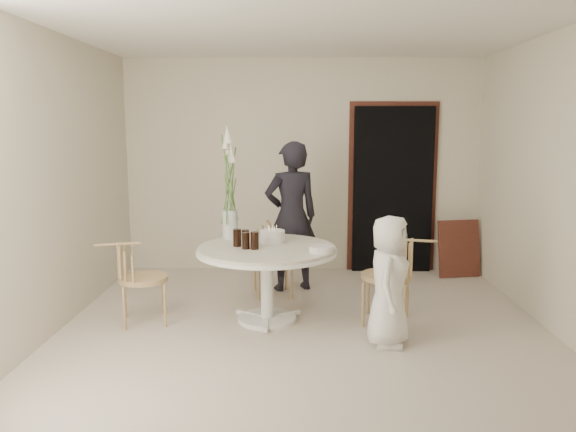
{
  "coord_description": "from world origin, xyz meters",
  "views": [
    {
      "loc": [
        -0.07,
        -4.93,
        1.85
      ],
      "look_at": [
        -0.15,
        0.3,
        1.02
      ],
      "focal_mm": 35.0,
      "sensor_mm": 36.0,
      "label": 1
    }
  ],
  "objects_px": {
    "table": "(267,258)",
    "birthday_cake": "(272,236)",
    "chair_right": "(399,268)",
    "girl": "(291,217)",
    "chair_left": "(131,271)",
    "boy": "(389,281)",
    "chair_far": "(271,248)",
    "flower_vase": "(230,192)"
  },
  "relations": [
    {
      "from": "table",
      "to": "birthday_cake",
      "type": "relative_size",
      "value": 5.45
    },
    {
      "from": "girl",
      "to": "chair_left",
      "type": "bearing_deg",
      "value": 19.71
    },
    {
      "from": "girl",
      "to": "flower_vase",
      "type": "distance_m",
      "value": 0.99
    },
    {
      "from": "table",
      "to": "flower_vase",
      "type": "bearing_deg",
      "value": 135.35
    },
    {
      "from": "girl",
      "to": "birthday_cake",
      "type": "bearing_deg",
      "value": 60.32
    },
    {
      "from": "chair_right",
      "to": "chair_left",
      "type": "bearing_deg",
      "value": -74.33
    },
    {
      "from": "boy",
      "to": "birthday_cake",
      "type": "height_order",
      "value": "boy"
    },
    {
      "from": "chair_far",
      "to": "chair_right",
      "type": "xyz_separation_m",
      "value": [
        1.25,
        -0.98,
        0.03
      ]
    },
    {
      "from": "chair_left",
      "to": "birthday_cake",
      "type": "bearing_deg",
      "value": -93.28
    },
    {
      "from": "chair_right",
      "to": "flower_vase",
      "type": "height_order",
      "value": "flower_vase"
    },
    {
      "from": "table",
      "to": "girl",
      "type": "relative_size",
      "value": 0.79
    },
    {
      "from": "chair_far",
      "to": "chair_left",
      "type": "height_order",
      "value": "chair_left"
    },
    {
      "from": "table",
      "to": "chair_far",
      "type": "height_order",
      "value": "chair_far"
    },
    {
      "from": "table",
      "to": "flower_vase",
      "type": "height_order",
      "value": "flower_vase"
    },
    {
      "from": "girl",
      "to": "boy",
      "type": "relative_size",
      "value": 1.51
    },
    {
      "from": "girl",
      "to": "boy",
      "type": "xyz_separation_m",
      "value": [
        0.84,
        -1.65,
        -0.28
      ]
    },
    {
      "from": "chair_far",
      "to": "boy",
      "type": "xyz_separation_m",
      "value": [
        1.07,
        -1.52,
        0.05
      ]
    },
    {
      "from": "girl",
      "to": "birthday_cake",
      "type": "height_order",
      "value": "girl"
    },
    {
      "from": "birthday_cake",
      "to": "flower_vase",
      "type": "relative_size",
      "value": 0.21
    },
    {
      "from": "chair_far",
      "to": "boy",
      "type": "bearing_deg",
      "value": -66.01
    },
    {
      "from": "table",
      "to": "boy",
      "type": "distance_m",
      "value": 1.21
    },
    {
      "from": "table",
      "to": "chair_left",
      "type": "bearing_deg",
      "value": -176.01
    },
    {
      "from": "chair_right",
      "to": "boy",
      "type": "bearing_deg",
      "value": -4.32
    },
    {
      "from": "boy",
      "to": "chair_far",
      "type": "bearing_deg",
      "value": 50.45
    },
    {
      "from": "chair_left",
      "to": "flower_vase",
      "type": "xyz_separation_m",
      "value": [
        0.88,
        0.48,
        0.69
      ]
    },
    {
      "from": "chair_far",
      "to": "birthday_cake",
      "type": "height_order",
      "value": "birthday_cake"
    },
    {
      "from": "boy",
      "to": "girl",
      "type": "bearing_deg",
      "value": 42.48
    },
    {
      "from": "birthday_cake",
      "to": "flower_vase",
      "type": "xyz_separation_m",
      "value": [
        -0.43,
        0.18,
        0.42
      ]
    },
    {
      "from": "chair_far",
      "to": "birthday_cake",
      "type": "xyz_separation_m",
      "value": [
        0.05,
        -0.74,
        0.28
      ]
    },
    {
      "from": "chair_left",
      "to": "girl",
      "type": "height_order",
      "value": "girl"
    },
    {
      "from": "chair_left",
      "to": "birthday_cake",
      "type": "distance_m",
      "value": 1.38
    },
    {
      "from": "chair_far",
      "to": "girl",
      "type": "height_order",
      "value": "girl"
    },
    {
      "from": "girl",
      "to": "flower_vase",
      "type": "xyz_separation_m",
      "value": [
        -0.61,
        -0.68,
        0.36
      ]
    },
    {
      "from": "chair_far",
      "to": "chair_right",
      "type": "height_order",
      "value": "chair_right"
    },
    {
      "from": "chair_left",
      "to": "birthday_cake",
      "type": "height_order",
      "value": "birthday_cake"
    },
    {
      "from": "chair_far",
      "to": "boy",
      "type": "relative_size",
      "value": 0.7
    },
    {
      "from": "chair_right",
      "to": "chair_left",
      "type": "height_order",
      "value": "chair_right"
    },
    {
      "from": "table",
      "to": "birthday_cake",
      "type": "distance_m",
      "value": 0.27
    },
    {
      "from": "chair_far",
      "to": "girl",
      "type": "bearing_deg",
      "value": 18.74
    },
    {
      "from": "birthday_cake",
      "to": "chair_far",
      "type": "bearing_deg",
      "value": 93.64
    },
    {
      "from": "chair_far",
      "to": "table",
      "type": "bearing_deg",
      "value": -100.89
    },
    {
      "from": "chair_right",
      "to": "birthday_cake",
      "type": "bearing_deg",
      "value": -86.94
    }
  ]
}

